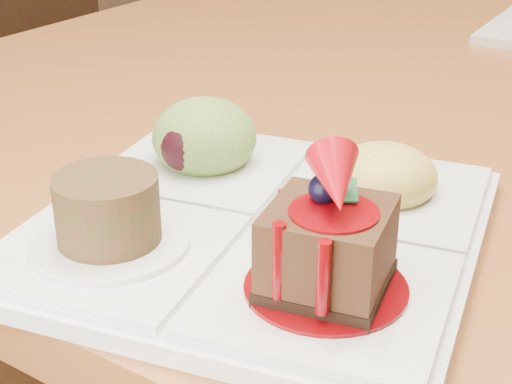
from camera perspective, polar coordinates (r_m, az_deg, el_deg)
The scene contains 3 objects.
dining_table at distance 1.22m, azimuth 17.70°, elevation 9.18°, with size 1.00×1.80×0.75m.
chair_left at distance 1.66m, azimuth -15.01°, elevation 6.27°, with size 0.45×0.45×0.84m.
sampler_plate at distance 0.52m, azimuth -0.04°, elevation -1.05°, with size 0.34×0.34×0.11m.
Camera 1 is at (0.32, -1.13, 1.01)m, focal length 55.00 mm.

